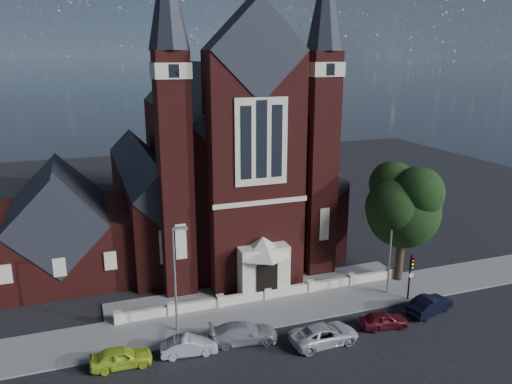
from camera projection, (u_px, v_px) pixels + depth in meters
ground at (236, 261)px, 49.25m from camera, size 120.00×120.00×0.00m
pavement_strip at (276, 310)px, 39.70m from camera, size 60.00×5.00×0.12m
forecourt_paving at (259, 289)px, 43.34m from camera, size 26.00×3.00×0.14m
forecourt_wall at (267, 299)px, 41.52m from camera, size 24.00×0.40×0.90m
church at (214, 164)px, 54.31m from camera, size 20.01×34.90×29.20m
parish_hall at (60, 232)px, 45.75m from camera, size 12.00×12.20×10.24m
street_tree at (407, 207)px, 43.04m from camera, size 6.40×6.60×10.70m
street_lamp_left at (176, 274)px, 35.48m from camera, size 1.16×0.22×8.09m
street_lamp_right at (392, 243)px, 41.30m from camera, size 1.16×0.22×8.09m
traffic_signal at (411, 271)px, 40.69m from camera, size 0.28×0.42×4.00m
car_lime_van at (121, 357)px, 32.38m from camera, size 4.01×1.71×1.35m
car_silver_a at (189, 346)px, 33.73m from camera, size 3.93×1.70×1.26m
car_silver_b at (244, 333)px, 35.18m from camera, size 5.09×2.75×1.40m
car_white_suv at (324, 334)px, 35.00m from camera, size 5.03×2.48×1.37m
car_dark_red at (384, 320)px, 37.06m from camera, size 3.81×1.96×1.24m
car_navy at (430, 305)px, 39.14m from camera, size 4.53×2.63×1.41m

